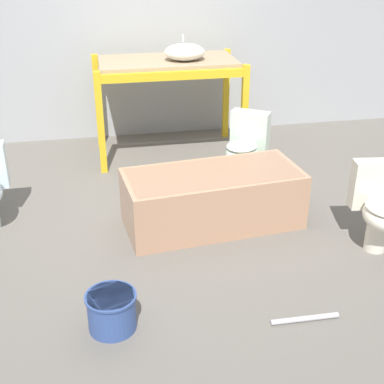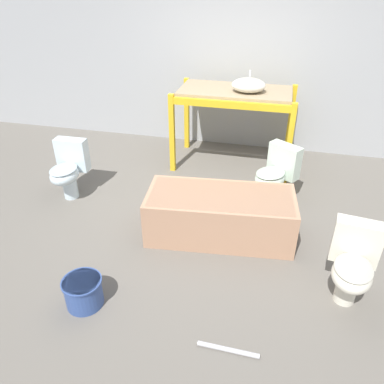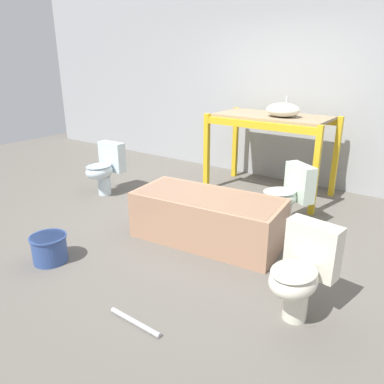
% 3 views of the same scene
% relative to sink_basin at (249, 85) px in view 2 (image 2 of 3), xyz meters
% --- Properties ---
extents(ground_plane, '(12.00, 12.00, 0.00)m').
position_rel_sink_basin_xyz_m(ground_plane, '(-0.38, -1.28, -1.21)').
color(ground_plane, '#666059').
extents(warehouse_wall_rear, '(10.80, 0.08, 3.20)m').
position_rel_sink_basin_xyz_m(warehouse_wall_rear, '(-0.38, 0.84, 0.39)').
color(warehouse_wall_rear, '#9EA0A3').
rests_on(warehouse_wall_rear, ground_plane).
extents(shelving_rack, '(1.65, 0.90, 1.12)m').
position_rel_sink_basin_xyz_m(shelving_rack, '(-0.18, 0.09, -0.27)').
color(shelving_rack, gold).
rests_on(shelving_rack, ground_plane).
extents(sink_basin, '(0.45, 0.36, 0.26)m').
position_rel_sink_basin_xyz_m(sink_basin, '(0.00, 0.00, 0.00)').
color(sink_basin, silver).
rests_on(sink_basin, shelving_rack).
extents(bathtub_main, '(1.62, 0.85, 0.51)m').
position_rel_sink_basin_xyz_m(bathtub_main, '(-0.05, -1.67, -0.92)').
color(bathtub_main, tan).
rests_on(bathtub_main, ground_plane).
extents(toilet_near, '(0.43, 0.58, 0.72)m').
position_rel_sink_basin_xyz_m(toilet_near, '(1.19, -2.32, -0.82)').
color(toilet_near, silver).
rests_on(toilet_near, ground_plane).
extents(toilet_far, '(0.40, 0.55, 0.72)m').
position_rel_sink_basin_xyz_m(toilet_far, '(-2.04, -1.31, -0.82)').
color(toilet_far, silver).
rests_on(toilet_far, ground_plane).
extents(toilet_extra, '(0.60, 0.65, 0.72)m').
position_rel_sink_basin_xyz_m(toilet_extra, '(0.48, -0.84, -0.82)').
color(toilet_extra, silver).
rests_on(toilet_extra, ground_plane).
extents(bucket_white, '(0.34, 0.34, 0.27)m').
position_rel_sink_basin_xyz_m(bucket_white, '(-1.03, -2.93, -1.07)').
color(bucket_white, '#334C8C').
rests_on(bucket_white, ground_plane).
extents(loose_pipe, '(0.48, 0.05, 0.04)m').
position_rel_sink_basin_xyz_m(loose_pipe, '(0.27, -3.12, -1.19)').
color(loose_pipe, '#B7B7BC').
rests_on(loose_pipe, ground_plane).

